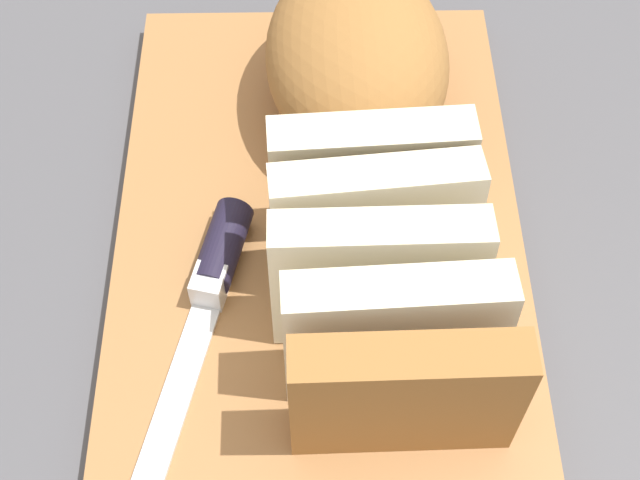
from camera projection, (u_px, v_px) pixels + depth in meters
The scene contains 7 objects.
ground_plane at pixel (320, 284), 0.55m from camera, with size 3.00×3.00×0.00m, color #4C4C51.
cutting_board at pixel (320, 276), 0.54m from camera, with size 0.45×0.25×0.02m, color #9E6B3D.
bread_loaf at pixel (367, 140), 0.53m from camera, with size 0.33×0.13×0.09m.
bread_knife at pixel (209, 288), 0.52m from camera, with size 0.24×0.08×0.02m.
crumb_near_knife at pixel (387, 245), 0.54m from camera, with size 0.01×0.01×0.01m, color #A8753D.
crumb_near_loaf at pixel (283, 268), 0.53m from camera, with size 0.01×0.01×0.01m, color #A8753D.
crumb_stray_left at pixel (375, 354), 0.50m from camera, with size 0.01×0.01×0.01m, color #A8753D.
Camera 1 is at (0.28, -0.01, 0.47)m, focal length 50.04 mm.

